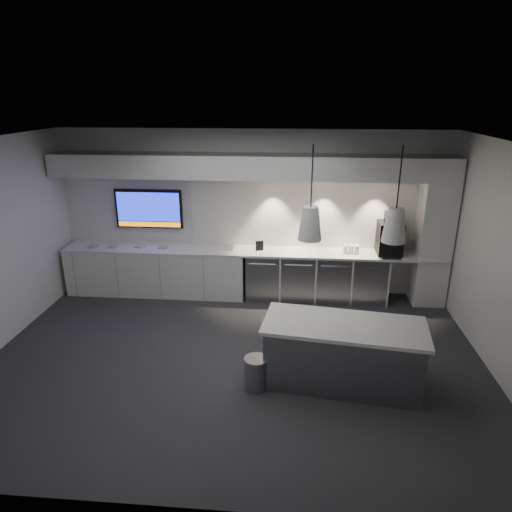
# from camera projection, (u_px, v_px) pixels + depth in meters

# --- Properties ---
(floor) EXTENTS (7.00, 7.00, 0.00)m
(floor) POSITION_uv_depth(u_px,v_px,m) (235.00, 359.00, 6.50)
(floor) COLOR #2C2B2E
(floor) RESTS_ON ground
(ceiling) EXTENTS (7.00, 7.00, 0.00)m
(ceiling) POSITION_uv_depth(u_px,v_px,m) (231.00, 144.00, 5.49)
(ceiling) COLOR black
(ceiling) RESTS_ON wall_back
(wall_back) EXTENTS (7.00, 0.00, 7.00)m
(wall_back) POSITION_uv_depth(u_px,v_px,m) (251.00, 213.00, 8.34)
(wall_back) COLOR silver
(wall_back) RESTS_ON floor
(wall_front) EXTENTS (7.00, 0.00, 7.00)m
(wall_front) POSITION_uv_depth(u_px,v_px,m) (193.00, 368.00, 3.65)
(wall_front) COLOR silver
(wall_front) RESTS_ON floor
(wall_right) EXTENTS (0.00, 7.00, 7.00)m
(wall_right) POSITION_uv_depth(u_px,v_px,m) (510.00, 269.00, 5.72)
(wall_right) COLOR silver
(wall_right) RESTS_ON floor
(back_counter) EXTENTS (6.80, 0.65, 0.04)m
(back_counter) POSITION_uv_depth(u_px,v_px,m) (250.00, 251.00, 8.24)
(back_counter) COLOR silver
(back_counter) RESTS_ON left_base_cabinets
(left_base_cabinets) EXTENTS (3.30, 0.63, 0.86)m
(left_base_cabinets) POSITION_uv_depth(u_px,v_px,m) (157.00, 271.00, 8.53)
(left_base_cabinets) COLOR silver
(left_base_cabinets) RESTS_ON floor
(fridge_unit_a) EXTENTS (0.60, 0.61, 0.85)m
(fridge_unit_a) POSITION_uv_depth(u_px,v_px,m) (263.00, 275.00, 8.38)
(fridge_unit_a) COLOR gray
(fridge_unit_a) RESTS_ON floor
(fridge_unit_b) EXTENTS (0.60, 0.61, 0.85)m
(fridge_unit_b) POSITION_uv_depth(u_px,v_px,m) (298.00, 276.00, 8.33)
(fridge_unit_b) COLOR gray
(fridge_unit_b) RESTS_ON floor
(fridge_unit_c) EXTENTS (0.60, 0.61, 0.85)m
(fridge_unit_c) POSITION_uv_depth(u_px,v_px,m) (333.00, 277.00, 8.28)
(fridge_unit_c) COLOR gray
(fridge_unit_c) RESTS_ON floor
(fridge_unit_d) EXTENTS (0.60, 0.61, 0.85)m
(fridge_unit_d) POSITION_uv_depth(u_px,v_px,m) (368.00, 278.00, 8.23)
(fridge_unit_d) COLOR gray
(fridge_unit_d) RESTS_ON floor
(backsplash) EXTENTS (4.60, 0.03, 1.30)m
(backsplash) POSITION_uv_depth(u_px,v_px,m) (317.00, 212.00, 8.21)
(backsplash) COLOR silver
(backsplash) RESTS_ON wall_back
(soffit) EXTENTS (6.90, 0.60, 0.40)m
(soffit) POSITION_uv_depth(u_px,v_px,m) (250.00, 166.00, 7.75)
(soffit) COLOR silver
(soffit) RESTS_ON wall_back
(column) EXTENTS (0.55, 0.55, 2.60)m
(column) POSITION_uv_depth(u_px,v_px,m) (434.00, 233.00, 7.87)
(column) COLOR silver
(column) RESTS_ON floor
(wall_tv) EXTENTS (1.25, 0.07, 0.72)m
(wall_tv) POSITION_uv_depth(u_px,v_px,m) (149.00, 209.00, 8.42)
(wall_tv) COLOR black
(wall_tv) RESTS_ON wall_back
(island) EXTENTS (2.12, 1.12, 0.86)m
(island) POSITION_uv_depth(u_px,v_px,m) (343.00, 354.00, 5.83)
(island) COLOR gray
(island) RESTS_ON floor
(bin) EXTENTS (0.40, 0.40, 0.43)m
(bin) POSITION_uv_depth(u_px,v_px,m) (256.00, 373.00, 5.80)
(bin) COLOR gray
(bin) RESTS_ON floor
(coffee_machine) EXTENTS (0.42, 0.59, 0.75)m
(coffee_machine) POSITION_uv_depth(u_px,v_px,m) (390.00, 237.00, 7.96)
(coffee_machine) COLOR black
(coffee_machine) RESTS_ON back_counter
(sign_black) EXTENTS (0.14, 0.06, 0.18)m
(sign_black) POSITION_uv_depth(u_px,v_px,m) (260.00, 246.00, 8.18)
(sign_black) COLOR black
(sign_black) RESTS_ON back_counter
(sign_white) EXTENTS (0.18, 0.03, 0.14)m
(sign_white) POSITION_uv_depth(u_px,v_px,m) (228.00, 247.00, 8.19)
(sign_white) COLOR silver
(sign_white) RESTS_ON back_counter
(cup_cluster) EXTENTS (0.28, 0.18, 0.15)m
(cup_cluster) POSITION_uv_depth(u_px,v_px,m) (351.00, 249.00, 8.06)
(cup_cluster) COLOR white
(cup_cluster) RESTS_ON back_counter
(tray_a) EXTENTS (0.18, 0.18, 0.02)m
(tray_a) POSITION_uv_depth(u_px,v_px,m) (93.00, 246.00, 8.39)
(tray_a) COLOR #999999
(tray_a) RESTS_ON back_counter
(tray_b) EXTENTS (0.16, 0.16, 0.02)m
(tray_b) POSITION_uv_depth(u_px,v_px,m) (114.00, 246.00, 8.40)
(tray_b) COLOR #999999
(tray_b) RESTS_ON back_counter
(tray_c) EXTENTS (0.20, 0.20, 0.02)m
(tray_c) POSITION_uv_depth(u_px,v_px,m) (140.00, 246.00, 8.39)
(tray_c) COLOR #999999
(tray_c) RESTS_ON back_counter
(tray_d) EXTENTS (0.17, 0.17, 0.02)m
(tray_d) POSITION_uv_depth(u_px,v_px,m) (163.00, 247.00, 8.35)
(tray_d) COLOR #999999
(tray_d) RESTS_ON back_counter
(pendant_left) EXTENTS (0.28, 0.28, 1.10)m
(pendant_left) POSITION_uv_depth(u_px,v_px,m) (310.00, 223.00, 5.29)
(pendant_left) COLOR silver
(pendant_left) RESTS_ON ceiling
(pendant_right) EXTENTS (0.28, 0.28, 1.10)m
(pendant_right) POSITION_uv_depth(u_px,v_px,m) (395.00, 225.00, 5.21)
(pendant_right) COLOR silver
(pendant_right) RESTS_ON ceiling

